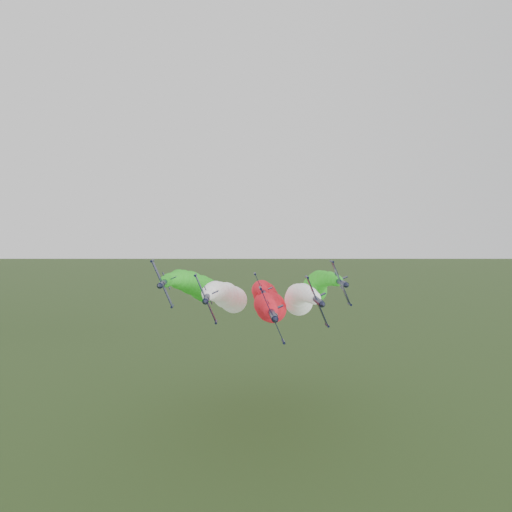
% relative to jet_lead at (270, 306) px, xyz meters
% --- Properties ---
extents(ground, '(3000.00, 3000.00, 0.00)m').
position_rel_jet_lead_xyz_m(ground, '(-1.97, -36.16, -37.56)').
color(ground, '#364D22').
rests_on(ground, ground).
extents(jet_lead, '(12.51, 80.24, 19.58)m').
position_rel_jet_lead_xyz_m(jet_lead, '(0.00, 0.00, 0.00)').
color(jet_lead, black).
rests_on(jet_lead, ground).
extents(jet_inner_left, '(12.60, 80.33, 19.67)m').
position_rel_jet_lead_xyz_m(jet_inner_left, '(-12.18, 12.44, 1.20)').
color(jet_inner_left, black).
rests_on(jet_inner_left, ground).
extents(jet_inner_right, '(12.86, 80.58, 19.93)m').
position_rel_jet_lead_xyz_m(jet_inner_right, '(9.67, 10.33, 0.76)').
color(jet_inner_right, black).
rests_on(jet_inner_right, ground).
extents(jet_outer_left, '(11.92, 79.65, 18.99)m').
position_rel_jet_lead_xyz_m(jet_outer_left, '(-21.48, 15.07, 4.10)').
color(jet_outer_left, black).
rests_on(jet_outer_left, ground).
extents(jet_outer_right, '(12.63, 80.36, 19.70)m').
position_rel_jet_lead_xyz_m(jet_outer_right, '(16.89, 21.60, 3.20)').
color(jet_outer_right, black).
rests_on(jet_outer_right, ground).
extents(jet_trail, '(12.21, 79.94, 19.29)m').
position_rel_jet_lead_xyz_m(jet_trail, '(0.33, 28.70, -0.04)').
color(jet_trail, black).
rests_on(jet_trail, ground).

